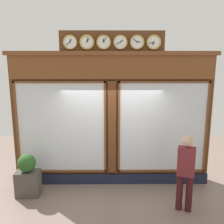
# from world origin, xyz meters

# --- Properties ---
(shop_facade) EXTENTS (5.15, 0.42, 3.91)m
(shop_facade) POSITION_xyz_m (-0.00, -0.12, 1.75)
(shop_facade) COLOR #5B3319
(shop_facade) RESTS_ON ground_plane
(pedestrian) EXTENTS (0.41, 0.33, 1.69)m
(pedestrian) POSITION_xyz_m (-1.56, 1.21, 0.93)
(pedestrian) COLOR #3A1316
(pedestrian) RESTS_ON ground_plane
(planter_box) EXTENTS (0.56, 0.36, 0.62)m
(planter_box) POSITION_xyz_m (2.03, 0.58, 0.31)
(planter_box) COLOR #4C4742
(planter_box) RESTS_ON ground_plane
(planter_shrub) EXTENTS (0.43, 0.43, 0.43)m
(planter_shrub) POSITION_xyz_m (2.03, 0.58, 0.83)
(planter_shrub) COLOR #285623
(planter_shrub) RESTS_ON planter_box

